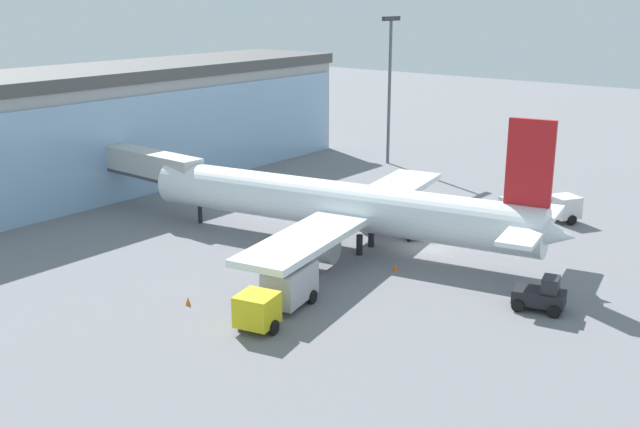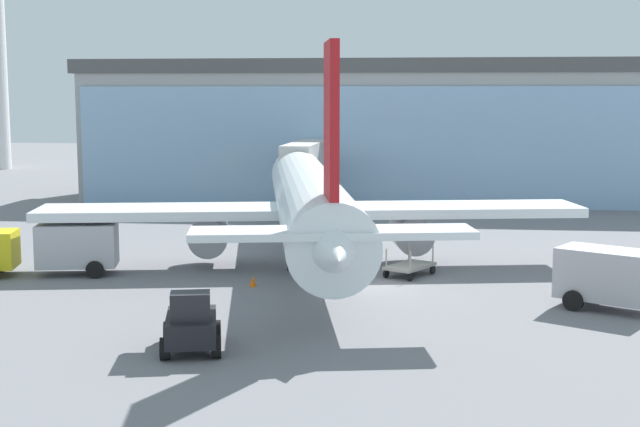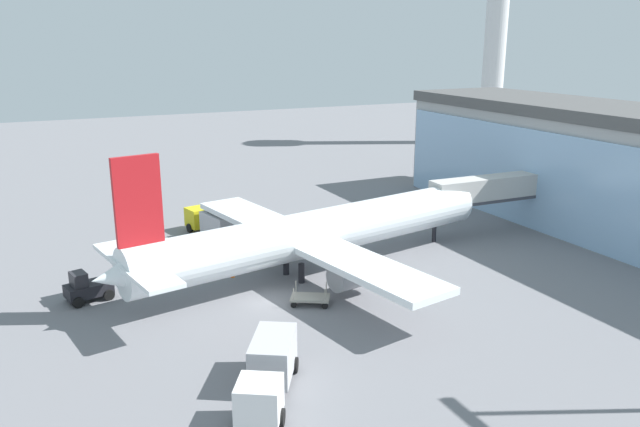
# 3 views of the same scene
# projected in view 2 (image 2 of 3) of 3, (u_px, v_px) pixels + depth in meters

# --- Properties ---
(ground) EXTENTS (240.00, 240.00, 0.00)m
(ground) POSITION_uv_depth(u_px,v_px,m) (368.00, 285.00, 43.71)
(ground) COLOR slate
(terminal_building) EXTENTS (56.00, 13.89, 12.26)m
(terminal_building) POSITION_uv_depth(u_px,v_px,m) (398.00, 130.00, 79.33)
(terminal_building) COLOR #A0A0A0
(terminal_building) RESTS_ON ground
(jet_bridge) EXTENTS (2.45, 13.84, 5.67)m
(jet_bridge) POSITION_uv_depth(u_px,v_px,m) (309.00, 159.00, 69.69)
(jet_bridge) COLOR beige
(jet_bridge) RESTS_ON ground
(airplane) EXTENTS (29.39, 36.21, 11.33)m
(airplane) POSITION_uv_depth(u_px,v_px,m) (310.00, 203.00, 48.97)
(airplane) COLOR white
(airplane) RESTS_ON ground
(catering_truck) EXTENTS (7.61, 3.85, 2.65)m
(catering_truck) POSITION_uv_depth(u_px,v_px,m) (51.00, 247.00, 46.04)
(catering_truck) COLOR yellow
(catering_truck) RESTS_ON ground
(fuel_truck) EXTENTS (7.41, 5.58, 2.65)m
(fuel_truck) POSITION_uv_depth(u_px,v_px,m) (638.00, 280.00, 37.85)
(fuel_truck) COLOR silver
(fuel_truck) RESTS_ON ground
(baggage_cart) EXTENTS (2.78, 3.22, 1.50)m
(baggage_cart) POSITION_uv_depth(u_px,v_px,m) (410.00, 266.00, 45.89)
(baggage_cart) COLOR #9E998C
(baggage_cart) RESTS_ON ground
(pushback_tug) EXTENTS (2.81, 3.54, 2.30)m
(pushback_tug) POSITION_uv_depth(u_px,v_px,m) (191.00, 325.00, 32.43)
(pushback_tug) COLOR black
(pushback_tug) RESTS_ON ground
(safety_cone_nose) EXTENTS (0.36, 0.36, 0.55)m
(safety_cone_nose) POSITION_uv_depth(u_px,v_px,m) (253.00, 281.00, 43.40)
(safety_cone_nose) COLOR orange
(safety_cone_nose) RESTS_ON ground
(safety_cone_wingtip) EXTENTS (0.36, 0.36, 0.55)m
(safety_cone_wingtip) POSITION_uv_depth(u_px,v_px,m) (47.00, 250.00, 52.01)
(safety_cone_wingtip) COLOR orange
(safety_cone_wingtip) RESTS_ON ground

